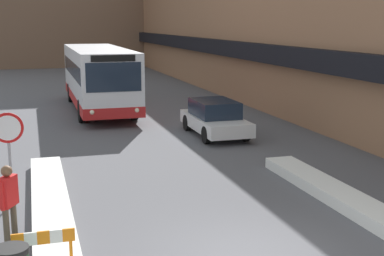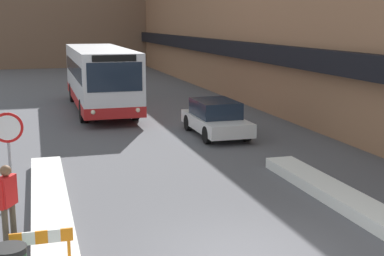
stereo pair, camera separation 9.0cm
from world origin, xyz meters
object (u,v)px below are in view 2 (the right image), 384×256
object	(u,v)px
parked_car_front	(216,118)
stop_sign	(8,139)
city_bus	(100,76)
pedestrian	(7,197)
construction_barricade	(42,245)

from	to	relation	value
parked_car_front	stop_sign	distance (m)	10.23
city_bus	pedestrian	xyz separation A→B (m)	(-3.94, -16.99, -0.74)
city_bus	pedestrian	bearing A→B (deg)	-103.04
city_bus	pedestrian	size ratio (longest dim) A/B	6.52
parked_car_front	pedestrian	world-z (taller)	pedestrian
parked_car_front	pedestrian	distance (m)	11.92
stop_sign	construction_barricade	size ratio (longest dim) A/B	2.19
stop_sign	pedestrian	distance (m)	2.57
parked_car_front	construction_barricade	bearing A→B (deg)	-122.64
parked_car_front	stop_sign	world-z (taller)	stop_sign
pedestrian	construction_barricade	bearing A→B (deg)	-132.19
parked_car_front	stop_sign	xyz separation A→B (m)	(-7.71, -6.65, 1.02)
stop_sign	pedestrian	bearing A→B (deg)	-89.14
parked_car_front	pedestrian	xyz separation A→B (m)	(-7.67, -9.12, 0.30)
city_bus	stop_sign	bearing A→B (deg)	-105.30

